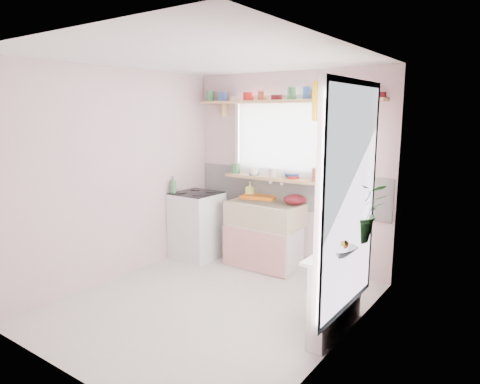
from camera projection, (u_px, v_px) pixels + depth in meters
The scene contains 19 objects.
room at pixel (308, 171), 4.57m from camera, with size 3.20×3.20×3.20m.
sink_unit at pixel (265, 234), 5.55m from camera, with size 0.95×0.65×1.11m.
cooker at pixel (197, 225), 5.89m from camera, with size 0.58×0.58×0.93m.
radiator_ledge at pixel (336, 291), 3.86m from camera, with size 0.22×0.95×0.78m.
windowsill at pixel (273, 178), 5.57m from camera, with size 1.40×0.22×0.04m, color tan.
pine_shelf at pixel (284, 101), 5.30m from camera, with size 2.52×0.24×0.04m, color tan.
shelf_crockery at pixel (281, 95), 5.31m from camera, with size 2.47×0.11×0.12m.
sill_crockery at pixel (273, 172), 5.56m from camera, with size 1.35×0.11×0.12m.
dish_tray at pixel (260, 196), 5.76m from camera, with size 0.45×0.34×0.04m, color #D46412.
colander at pixel (295, 200), 5.33m from camera, with size 0.29×0.29×0.13m, color #530E16.
jade_plant at pixel (359, 211), 4.04m from camera, with size 0.52×0.45×0.58m, color #30692A.
fruit_bowl at pixel (336, 251), 3.66m from camera, with size 0.33×0.33×0.08m, color white.
herb_pot at pixel (323, 253), 3.43m from camera, with size 0.10×0.07×0.18m, color #335C24.
soap_bottle_sink at pixel (250, 189), 5.84m from camera, with size 0.09×0.10×0.21m, color #EDEE69.
sill_cup at pixel (254, 172), 5.66m from camera, with size 0.11×0.11×0.09m, color white.
sill_bowl at pixel (292, 175), 5.47m from camera, with size 0.21×0.21×0.06m, color #2D4C93.
shelf_vase at pixel (313, 93), 5.12m from camera, with size 0.14×0.14×0.15m, color #A76333.
cooker_bottle at pixel (173, 185), 5.74m from camera, with size 0.09×0.09×0.23m, color #3F7F4A.
fruit at pixel (337, 244), 3.65m from camera, with size 0.20×0.14×0.10m.
Camera 1 is at (2.69, -3.26, 1.97)m, focal length 32.00 mm.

